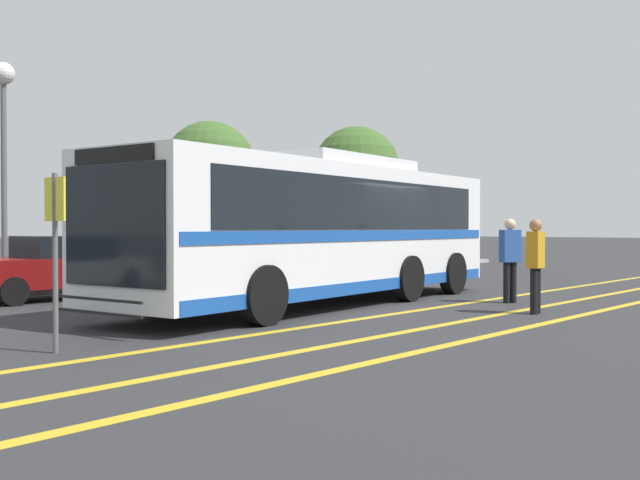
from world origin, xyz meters
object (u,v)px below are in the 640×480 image
pedestrian_0 (510,255)px  pedestrian_1 (536,260)px  street_lamp (4,117)px  tree_0 (210,168)px  parked_car_1 (63,267)px  transit_bus (320,227)px  bus_stop_sign (55,239)px  tree_1 (356,170)px

pedestrian_0 → pedestrian_1: pedestrian_0 is taller
street_lamp → tree_0: street_lamp is taller
parked_car_1 → transit_bus: bearing=-146.6°
transit_bus → bus_stop_sign: (-6.84, -1.47, -0.17)m
street_lamp → bus_stop_sign: bearing=-112.5°
parked_car_1 → pedestrian_0: (5.74, -8.13, 0.31)m
street_lamp → pedestrian_0: bearing=-60.9°
parked_car_1 → pedestrian_0: size_ratio=2.67×
pedestrian_0 → tree_1: bearing=76.7°
bus_stop_sign → street_lamp: (3.81, 9.17, 2.88)m
bus_stop_sign → street_lamp: bearing=-28.5°
transit_bus → pedestrian_0: (2.86, -2.87, -0.59)m
street_lamp → transit_bus: bearing=-68.5°
street_lamp → tree_1: bearing=9.7°
bus_stop_sign → tree_0: (13.62, 12.93, 2.42)m
pedestrian_1 → bus_stop_sign: (-8.15, 2.70, 0.45)m
transit_bus → pedestrian_1: (1.31, -4.17, -0.61)m
pedestrian_0 → pedestrian_1: 2.03m
pedestrian_0 → tree_0: tree_0 is taller
transit_bus → parked_car_1: bearing=22.7°
parked_car_1 → tree_0: size_ratio=0.85×
pedestrian_1 → bus_stop_sign: bearing=-25.3°
parked_car_1 → pedestrian_0: 9.96m
transit_bus → street_lamp: size_ratio=1.98×
bus_stop_sign → tree_1: size_ratio=0.37×
tree_0 → street_lamp: bearing=-159.1°
pedestrian_0 → tree_1: (11.96, 13.64, 3.17)m
pedestrian_1 → transit_bus: bearing=-79.6°
street_lamp → tree_0: (9.81, 3.76, -0.46)m
parked_car_1 → tree_0: (9.65, 6.20, 3.15)m
pedestrian_1 → tree_1: (13.51, 14.94, 3.19)m
transit_bus → tree_1: 18.50m
pedestrian_0 → street_lamp: size_ratio=0.32×
pedestrian_1 → parked_car_1: bearing=-73.1°
parked_car_1 → bus_stop_sign: 7.85m
transit_bus → street_lamp: bearing=15.5°
transit_bus → pedestrian_0: bearing=-141.0°
transit_bus → pedestrian_0: 4.10m
transit_bus → tree_0: size_ratio=2.00×
pedestrian_0 → tree_0: size_ratio=0.32×
transit_bus → pedestrian_1: transit_bus is taller
parked_car_1 → tree_1: 18.85m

